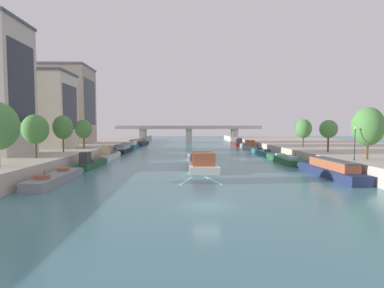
# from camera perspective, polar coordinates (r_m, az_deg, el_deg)

# --- Properties ---
(ground_plane) EXTENTS (400.00, 400.00, 0.00)m
(ground_plane) POSITION_cam_1_polar(r_m,az_deg,el_deg) (27.09, 2.96, -12.01)
(ground_plane) COLOR teal
(quay_left) EXTENTS (36.00, 170.00, 2.37)m
(quay_left) POSITION_cam_1_polar(r_m,az_deg,el_deg) (89.16, -25.81, -0.81)
(quay_left) COLOR #B7AD9E
(quay_left) RESTS_ON ground
(quay_right) EXTENTS (36.00, 170.00, 2.37)m
(quay_right) POSITION_cam_1_polar(r_m,az_deg,el_deg) (90.92, 25.16, -0.72)
(quay_right) COLOR #B7AD9E
(quay_right) RESTS_ON ground
(barge_midriver) EXTENTS (4.77, 24.10, 3.09)m
(barge_midriver) POSITION_cam_1_polar(r_m,az_deg,el_deg) (53.59, 1.74, -3.33)
(barge_midriver) COLOR silver
(barge_midriver) RESTS_ON ground
(wake_behind_barge) EXTENTS (5.60, 5.87, 0.03)m
(wake_behind_barge) POSITION_cam_1_polar(r_m,az_deg,el_deg) (39.07, 1.55, -7.19)
(wake_behind_barge) COLOR silver
(wake_behind_barge) RESTS_ON ground
(moored_boat_left_end) EXTENTS (2.95, 13.46, 2.23)m
(moored_boat_left_end) POSITION_cam_1_polar(r_m,az_deg,el_deg) (41.44, -25.15, -6.09)
(moored_boat_left_end) COLOR gray
(moored_boat_left_end) RESTS_ON ground
(moored_boat_left_midway) EXTENTS (2.13, 11.06, 3.01)m
(moored_boat_left_midway) POSITION_cam_1_polar(r_m,az_deg,el_deg) (54.28, -19.05, -3.44)
(moored_boat_left_midway) COLOR #235633
(moored_boat_left_midway) RESTS_ON ground
(moored_boat_left_far) EXTENTS (1.96, 11.96, 3.36)m
(moored_boat_left_far) POSITION_cam_1_polar(r_m,az_deg,el_deg) (67.69, -15.76, -2.00)
(moored_boat_left_far) COLOR silver
(moored_boat_left_far) RESTS_ON ground
(moored_boat_left_lone) EXTENTS (2.80, 14.20, 2.33)m
(moored_boat_left_lone) POSITION_cam_1_polar(r_m,az_deg,el_deg) (83.69, -13.22, -0.95)
(moored_boat_left_lone) COLOR black
(moored_boat_left_lone) RESTS_ON ground
(moored_boat_left_upstream) EXTENTS (2.23, 11.02, 2.95)m
(moored_boat_left_upstream) POSITION_cam_1_polar(r_m,az_deg,el_deg) (98.65, -11.44, -0.14)
(moored_boat_left_upstream) COLOR #23666B
(moored_boat_left_upstream) RESTS_ON ground
(moored_boat_left_second) EXTENTS (3.23, 16.12, 2.27)m
(moored_boat_left_second) POSITION_cam_1_polar(r_m,az_deg,el_deg) (115.34, -9.69, 0.07)
(moored_boat_left_second) COLOR #1E284C
(moored_boat_left_second) RESTS_ON ground
(moored_boat_right_far) EXTENTS (3.03, 16.22, 2.59)m
(moored_boat_right_far) POSITION_cam_1_polar(r_m,az_deg,el_deg) (46.21, 25.40, -4.52)
(moored_boat_right_far) COLOR #1E284C
(moored_boat_right_far) RESTS_ON ground
(moored_boat_right_end) EXTENTS (3.45, 15.85, 2.28)m
(moored_boat_right_end) POSITION_cam_1_polar(r_m,az_deg,el_deg) (61.92, 17.67, -2.86)
(moored_boat_right_end) COLOR #235633
(moored_boat_right_end) RESTS_ON ground
(moored_boat_right_lone) EXTENTS (2.75, 15.20, 2.15)m
(moored_boat_right_lone) POSITION_cam_1_polar(r_m,az_deg,el_deg) (78.75, 13.74, -1.54)
(moored_boat_right_lone) COLOR #23666B
(moored_boat_right_lone) RESTS_ON ground
(moored_boat_right_upstream) EXTENTS (3.32, 16.89, 3.03)m
(moored_boat_right_upstream) POSITION_cam_1_polar(r_m,az_deg,el_deg) (96.98, 10.90, -0.36)
(moored_boat_right_upstream) COLOR gray
(moored_boat_right_upstream) RESTS_ON ground
(moored_boat_right_midway) EXTENTS (3.30, 15.74, 2.98)m
(moored_boat_right_midway) POSITION_cam_1_polar(r_m,az_deg,el_deg) (113.32, 8.78, 0.18)
(moored_boat_right_midway) COLOR maroon
(moored_boat_right_midway) RESTS_ON ground
(tree_left_end_of_row) EXTENTS (3.90, 3.90, 6.71)m
(tree_left_end_of_row) POSITION_cam_1_polar(r_m,az_deg,el_deg) (50.64, -28.37, 2.56)
(tree_left_end_of_row) COLOR brown
(tree_left_end_of_row) RESTS_ON quay_left
(tree_left_third) EXTENTS (3.67, 3.67, 7.00)m
(tree_left_third) POSITION_cam_1_polar(r_m,az_deg,el_deg) (60.79, -23.99, 3.00)
(tree_left_third) COLOR brown
(tree_left_third) RESTS_ON quay_left
(tree_left_distant) EXTENTS (3.63, 3.63, 6.43)m
(tree_left_distant) POSITION_cam_1_polar(r_m,az_deg,el_deg) (69.58, -20.48, 2.78)
(tree_left_distant) COLOR brown
(tree_left_distant) RESTS_ON quay_left
(tree_right_by_lamp) EXTENTS (4.47, 4.47, 7.70)m
(tree_right_by_lamp) POSITION_cam_1_polar(r_m,az_deg,el_deg) (50.08, 31.22, 2.94)
(tree_right_by_lamp) COLOR brown
(tree_right_by_lamp) RESTS_ON quay_right
(tree_right_third) EXTENTS (3.29, 3.29, 6.13)m
(tree_right_third) POSITION_cam_1_polar(r_m,az_deg,el_deg) (61.33, 25.20, 2.65)
(tree_right_third) COLOR brown
(tree_right_third) RESTS_ON quay_right
(tree_right_past_mid) EXTENTS (3.80, 3.80, 6.60)m
(tree_right_past_mid) POSITION_cam_1_polar(r_m,az_deg,el_deg) (73.23, 20.99, 2.81)
(tree_right_past_mid) COLOR brown
(tree_right_past_mid) RESTS_ON quay_right
(lamppost_right_bank) EXTENTS (0.28, 0.28, 4.78)m
(lamppost_right_bank) POSITION_cam_1_polar(r_m,az_deg,el_deg) (47.63, 29.30, 0.31)
(lamppost_right_bank) COLOR black
(lamppost_right_bank) RESTS_ON quay_right
(building_left_middle) EXTENTS (16.20, 10.66, 17.43)m
(building_left_middle) POSITION_cam_1_polar(r_m,az_deg,el_deg) (76.57, -28.28, 5.92)
(building_left_middle) COLOR beige
(building_left_middle) RESTS_ON quay_left
(building_left_far_end) EXTENTS (13.74, 12.64, 22.32)m
(building_left_far_end) POSITION_cam_1_polar(r_m,az_deg,el_deg) (93.07, -23.31, 7.03)
(building_left_far_end) COLOR #A89989
(building_left_far_end) RESTS_ON quay_left
(bridge_far) EXTENTS (65.49, 4.40, 7.70)m
(bridge_far) POSITION_cam_1_polar(r_m,az_deg,el_deg) (131.64, -0.62, 2.42)
(bridge_far) COLOR #9E998E
(bridge_far) RESTS_ON ground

